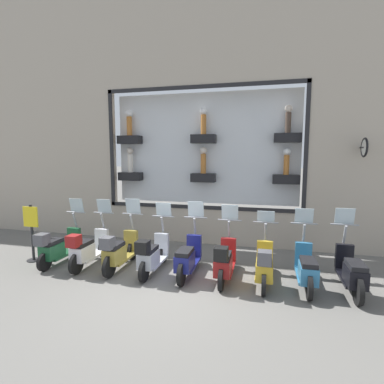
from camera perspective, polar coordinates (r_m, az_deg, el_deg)
The scene contains 12 objects.
ground_plane at distance 6.86m, azimuth -4.71°, elevation -17.79°, with size 120.00×120.00×0.00m, color #66635E.
building_facade at distance 9.92m, azimuth 2.09°, elevation 19.50°, with size 1.18×36.00×9.80m.
scooter_black_0 at distance 7.29m, azimuth 28.07°, elevation -13.28°, with size 1.81×0.61×1.67m.
scooter_teal_1 at distance 7.12m, azimuth 20.96°, elevation -13.50°, with size 1.80×0.61×1.62m.
scooter_yellow_2 at distance 6.99m, azimuth 13.61°, elevation -13.42°, with size 1.79×0.61×1.52m.
scooter_red_3 at distance 7.05m, azimuth 6.21°, elevation -12.99°, with size 1.80×0.60×1.63m.
scooter_navy_4 at distance 7.29m, azimuth -0.80°, elevation -12.48°, with size 1.80×0.60×1.69m.
scooter_silver_5 at distance 7.48m, azimuth -7.65°, elevation -11.78°, with size 1.80×0.60×1.62m.
scooter_olive_6 at distance 7.84m, azimuth -13.76°, elevation -10.90°, with size 1.81×0.60×1.70m.
scooter_white_7 at distance 8.28m, azimuth -19.29°, elevation -10.20°, with size 1.80×0.61×1.65m.
scooter_green_8 at distance 8.78m, azimuth -24.22°, elevation -9.53°, with size 1.79×0.61×1.63m.
shop_sign_post at distance 9.25m, azimuth -28.21°, elevation -6.57°, with size 0.36×0.45×1.55m.
Camera 1 is at (-5.88, -2.03, 2.89)m, focal length 28.00 mm.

